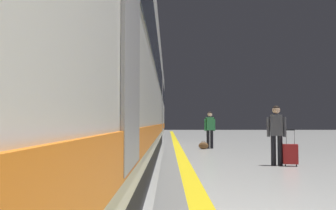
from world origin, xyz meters
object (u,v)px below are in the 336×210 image
object	(u,v)px
suitcase_near	(290,154)
high_speed_train	(83,55)
passenger_mid	(209,127)
passenger_near	(276,131)
duffel_bag_mid	(203,146)

from	to	relation	value
suitcase_near	high_speed_train	bearing A→B (deg)	-151.87
high_speed_train	passenger_mid	distance (m)	10.21
passenger_near	suitcase_near	world-z (taller)	passenger_near
high_speed_train	suitcase_near	distance (m)	6.02
passenger_near	passenger_mid	size ratio (longest dim) A/B	0.98
passenger_mid	duffel_bag_mid	world-z (taller)	passenger_mid
high_speed_train	suitcase_near	size ratio (longest dim) A/B	34.32
duffel_bag_mid	high_speed_train	bearing A→B (deg)	-109.64
duffel_bag_mid	passenger_mid	bearing A→B (deg)	47.56
suitcase_near	duffel_bag_mid	size ratio (longest dim) A/B	2.22
high_speed_train	passenger_near	bearing A→B (deg)	30.99
high_speed_train	passenger_near	distance (m)	5.62
high_speed_train	duffel_bag_mid	world-z (taller)	high_speed_train
passenger_mid	duffel_bag_mid	bearing A→B (deg)	-132.44
high_speed_train	suitcase_near	world-z (taller)	high_speed_train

